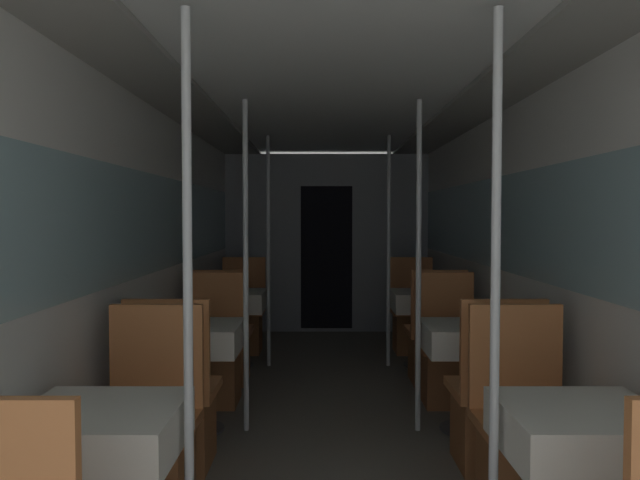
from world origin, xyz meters
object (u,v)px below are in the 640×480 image
object	(u,v)px
support_pole_left_2	(268,251)
chair_right_far_2	(413,324)
dining_table_left_1	(196,343)
support_pole_right_2	(388,251)
dining_table_left_0	(100,441)
chair_left_far_1	(212,364)
support_pole_left_1	(245,266)
support_pole_right_1	(418,266)
chair_right_near_1	(493,416)
chair_right_far_0	(526,454)
dining_table_left_2	(233,305)
chair_right_near_2	(434,349)
chair_left_near_1	(175,416)
dining_table_right_1	(467,343)
dining_table_right_0	(581,441)
dining_table_right_2	(422,305)
support_pole_right_0	(495,305)
chair_left_far_2	(242,324)
chair_left_near_2	(224,349)
support_pole_left_0	(187,305)

from	to	relation	value
support_pole_left_2	chair_right_far_2	bearing A→B (deg)	22.75
dining_table_left_1	support_pole_right_2	xyz separation A→B (m)	(1.49, 1.82, 0.52)
dining_table_left_0	dining_table_left_1	xyz separation A→B (m)	(0.00, 1.82, 0.00)
chair_left_far_1	support_pole_left_1	world-z (taller)	support_pole_left_1
support_pole_right_1	dining_table_left_0	bearing A→B (deg)	-129.26
chair_right_near_1	chair_right_far_0	bearing A→B (deg)	-90.00
dining_table_left_2	support_pole_left_2	distance (m)	0.62
support_pole_left_1	chair_right_near_2	distance (m)	2.08
dining_table_left_1	chair_left_near_1	distance (m)	0.69
support_pole_left_1	dining_table_right_1	bearing A→B (deg)	0.00
chair_right_near_1	chair_right_near_2	world-z (taller)	same
chair_left_near_1	chair_right_near_1	size ratio (longest dim) A/B	1.00
dining_table_right_1	dining_table_right_0	bearing A→B (deg)	-90.00
dining_table_left_1	dining_table_right_1	xyz separation A→B (m)	(1.82, 0.00, 0.00)
dining_table_left_2	support_pole_right_2	world-z (taller)	support_pole_right_2
chair_left_near_1	dining_table_left_2	world-z (taller)	chair_left_near_1
chair_right_far_0	support_pole_right_2	bearing A→B (deg)	-83.69
chair_right_far_2	chair_right_near_1	bearing A→B (deg)	90.00
dining_table_right_0	chair_right_near_2	world-z (taller)	chair_right_near_2
support_pole_right_1	dining_table_left_1	bearing A→B (deg)	180.00
support_pole_left_2	support_pole_right_2	bearing A→B (deg)	0.00
chair_right_near_1	dining_table_right_2	bearing A→B (deg)	90.00
dining_table_left_0	dining_table_right_1	distance (m)	2.58
dining_table_left_2	support_pole_right_2	distance (m)	1.58
chair_left_far_1	dining_table_right_1	world-z (taller)	chair_left_far_1
dining_table_left_1	support_pole_right_0	size ratio (longest dim) A/B	0.32
chair_left_far_2	support_pole_right_0	xyz separation A→B (m)	(1.49, -4.27, 0.81)
dining_table_left_2	chair_right_far_2	distance (m)	1.95
support_pole_right_1	chair_left_far_1	bearing A→B (deg)	157.25
chair_left_far_1	dining_table_right_1	bearing A→B (deg)	161.10
dining_table_left_2	dining_table_right_2	size ratio (longest dim) A/B	1.00
dining_table_left_1	chair_left_far_2	bearing A→B (deg)	90.00
chair_left_far_2	support_pole_left_2	distance (m)	1.08
dining_table_left_1	chair_left_near_2	world-z (taller)	chair_left_near_2
chair_right_near_1	chair_right_far_2	world-z (taller)	same
support_pole_right_0	dining_table_right_1	xyz separation A→B (m)	(0.33, 1.82, -0.52)
dining_table_right_1	chair_right_near_1	distance (m)	0.69
dining_table_right_1	support_pole_right_1	bearing A→B (deg)	-180.00
support_pole_left_1	chair_left_far_2	xyz separation A→B (m)	(-0.33, 2.45, -0.81)
dining_table_left_0	support_pole_left_0	size ratio (longest dim) A/B	0.32
chair_right_far_2	dining_table_left_0	bearing A→B (deg)	66.87
support_pole_left_1	chair_right_far_0	world-z (taller)	support_pole_left_1
support_pole_left_0	dining_table_left_1	bearing A→B (deg)	100.39
chair_left_near_2	support_pole_right_1	size ratio (longest dim) A/B	0.45
dining_table_left_2	chair_right_near_1	bearing A→B (deg)	-53.30
support_pole_left_0	chair_left_far_1	xyz separation A→B (m)	(-0.33, 2.45, -0.81)
chair_left_far_1	support_pole_left_1	xyz separation A→B (m)	(0.33, -0.62, 0.81)
dining_table_left_1	support_pole_left_1	bearing A→B (deg)	-0.00
chair_left_near_1	chair_right_far_2	world-z (taller)	same
chair_left_far_2	chair_right_far_2	size ratio (longest dim) A/B	1.00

